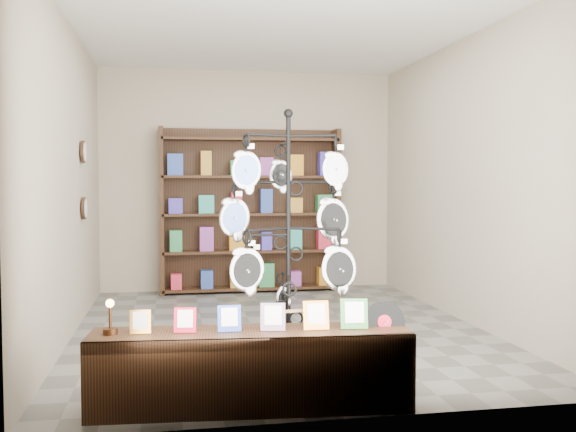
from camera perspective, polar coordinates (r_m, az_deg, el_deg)
name	(u,v)px	position (r m, az deg, el deg)	size (l,w,h in m)	color
ground	(279,329)	(6.55, -0.82, -10.01)	(5.00, 5.00, 0.00)	slate
room_envelope	(279,145)	(6.40, -0.83, 6.36)	(5.00, 5.00, 5.00)	#AEA38C
display_tree	(288,229)	(4.51, 0.03, -1.14)	(1.02, 0.85, 1.99)	black
front_shelf	(251,369)	(4.30, -3.28, -13.43)	(2.10, 0.59, 0.73)	black
back_shelving	(251,215)	(8.67, -3.33, 0.05)	(2.42, 0.36, 2.20)	black
wall_clocks	(84,180)	(7.16, -17.71, 3.06)	(0.03, 0.24, 0.84)	black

